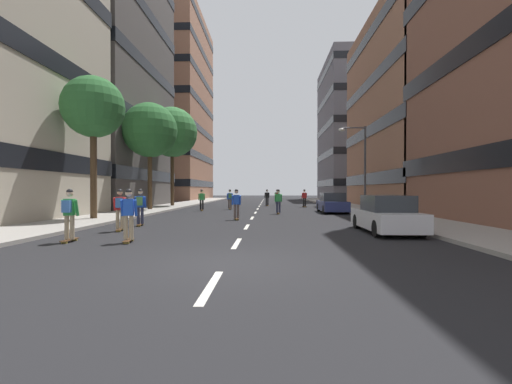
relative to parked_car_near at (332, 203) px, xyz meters
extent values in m
plane|color=black|center=(-5.80, 5.39, -0.70)|extent=(141.38, 141.38, 0.00)
cube|color=#9E9991|center=(-14.64, 8.34, -0.63)|extent=(3.66, 64.80, 0.14)
cube|color=#9E9991|center=(3.03, 8.34, -0.63)|extent=(3.66, 64.80, 0.14)
cube|color=silver|center=(-5.80, -20.17, -0.70)|extent=(0.16, 2.20, 0.01)
cube|color=silver|center=(-5.80, -15.17, -0.70)|extent=(0.16, 2.20, 0.01)
cube|color=silver|center=(-5.80, -10.17, -0.70)|extent=(0.16, 2.20, 0.01)
cube|color=silver|center=(-5.80, -5.17, -0.70)|extent=(0.16, 2.20, 0.01)
cube|color=silver|center=(-5.80, -0.17, -0.70)|extent=(0.16, 2.20, 0.01)
cube|color=silver|center=(-5.80, 4.83, -0.70)|extent=(0.16, 2.20, 0.01)
cube|color=silver|center=(-5.80, 9.83, -0.70)|extent=(0.16, 2.20, 0.01)
cube|color=silver|center=(-5.80, 14.83, -0.70)|extent=(0.16, 2.20, 0.01)
cube|color=silver|center=(-5.80, 19.83, -0.70)|extent=(0.16, 2.20, 0.01)
cube|color=silver|center=(-5.80, 24.83, -0.70)|extent=(0.16, 2.20, 0.01)
cube|color=silver|center=(-5.80, 29.83, -0.70)|extent=(0.16, 2.20, 0.01)
cube|color=silver|center=(-5.80, 34.83, -0.70)|extent=(0.16, 2.20, 0.01)
cube|color=#4C4744|center=(-25.18, 7.63, 15.01)|extent=(17.43, 16.22, 31.42)
cube|color=black|center=(-25.18, 7.63, 2.44)|extent=(17.55, 16.34, 1.10)
cube|color=black|center=(-25.18, 7.63, 7.68)|extent=(17.55, 16.34, 1.10)
cube|color=black|center=(-25.18, 7.63, 12.92)|extent=(17.55, 16.34, 1.10)
cube|color=black|center=(-25.18, 7.63, 18.15)|extent=(17.55, 16.34, 1.10)
cube|color=#9E6B51|center=(-25.18, 34.66, 15.46)|extent=(17.43, 20.69, 32.31)
cube|color=black|center=(-25.18, 34.66, 2.07)|extent=(17.55, 20.81, 1.10)
cube|color=black|center=(-25.18, 34.66, 6.69)|extent=(17.55, 20.81, 1.10)
cube|color=black|center=(-25.18, 34.66, 11.30)|extent=(17.55, 20.81, 1.10)
cube|color=black|center=(-25.18, 34.66, 15.92)|extent=(17.55, 20.81, 1.10)
cube|color=black|center=(-25.18, 34.66, 20.53)|extent=(17.55, 20.81, 1.10)
cube|color=black|center=(-25.18, 34.66, 25.15)|extent=(17.55, 20.81, 1.10)
cube|color=black|center=(-25.18, 34.66, 29.77)|extent=(17.55, 20.81, 1.10)
cube|color=#9E6B51|center=(13.57, 7.63, 8.54)|extent=(17.43, 18.60, 18.48)
cube|color=black|center=(13.57, 7.63, 2.07)|extent=(17.55, 18.72, 1.10)
cube|color=black|center=(13.57, 7.63, 6.69)|extent=(17.55, 18.72, 1.10)
cube|color=black|center=(13.57, 7.63, 11.31)|extent=(17.55, 18.72, 1.10)
cube|color=black|center=(13.57, 7.63, 15.93)|extent=(17.55, 18.72, 1.10)
cube|color=slate|center=(13.57, 34.66, 11.22)|extent=(17.43, 17.62, 23.85)
cube|color=black|center=(13.57, 34.66, 2.16)|extent=(17.55, 17.74, 1.10)
cube|color=black|center=(13.57, 34.66, 6.93)|extent=(17.55, 17.74, 1.10)
cube|color=black|center=(13.57, 34.66, 11.70)|extent=(17.55, 17.74, 1.10)
cube|color=black|center=(13.57, 34.66, 16.47)|extent=(17.55, 17.74, 1.10)
cube|color=black|center=(13.57, 34.66, 21.24)|extent=(17.55, 17.74, 1.10)
cube|color=navy|center=(0.00, 0.04, -0.17)|extent=(1.80, 4.40, 0.70)
cube|color=#2D3338|center=(0.00, -0.11, 0.50)|extent=(1.60, 2.10, 0.64)
cylinder|color=black|center=(-0.80, 1.49, -0.38)|extent=(0.22, 0.64, 0.64)
cylinder|color=black|center=(0.80, 1.49, -0.38)|extent=(0.22, 0.64, 0.64)
cylinder|color=black|center=(-0.80, -1.41, -0.38)|extent=(0.22, 0.64, 0.64)
cylinder|color=black|center=(0.80, -1.41, -0.38)|extent=(0.22, 0.64, 0.64)
cube|color=silver|center=(0.00, -12.10, -0.17)|extent=(1.80, 4.40, 0.70)
cube|color=#2D3338|center=(0.00, -12.25, 0.50)|extent=(1.60, 2.10, 0.64)
cylinder|color=black|center=(-0.80, -10.65, -0.38)|extent=(0.22, 0.64, 0.64)
cylinder|color=black|center=(0.80, -10.65, -0.38)|extent=(0.22, 0.64, 0.64)
cylinder|color=black|center=(-0.80, -13.55, -0.38)|extent=(0.22, 0.64, 0.64)
cylinder|color=black|center=(0.80, -13.55, -0.38)|extent=(0.22, 0.64, 0.64)
cylinder|color=#4C3823|center=(-14.64, 8.49, 2.28)|extent=(0.36, 0.36, 5.68)
sphere|color=#387A3D|center=(-14.64, 8.49, 6.89)|extent=(5.06, 5.06, 5.06)
cylinder|color=#4C3823|center=(-14.64, -7.29, 1.97)|extent=(0.36, 0.36, 5.06)
sphere|color=#2D6B33|center=(-14.64, -7.29, 5.70)|extent=(3.42, 3.42, 3.42)
cylinder|color=#4C3823|center=(-14.64, 1.89, 1.92)|extent=(0.36, 0.36, 4.97)
sphere|color=#2D6B33|center=(-14.64, 1.89, 5.98)|extent=(4.48, 4.48, 4.48)
cylinder|color=#3F3F44|center=(2.66, 0.72, 2.69)|extent=(0.16, 0.16, 6.50)
cylinder|color=#3F3F44|center=(1.76, 0.72, 5.84)|extent=(1.80, 0.10, 0.10)
ellipsoid|color=silver|center=(0.86, 0.72, 5.69)|extent=(0.50, 0.30, 0.24)
cube|color=brown|center=(-8.23, 3.99, -0.62)|extent=(0.38, 0.92, 0.02)
cylinder|color=#D8BF4C|center=(-8.29, 4.30, -0.66)|extent=(0.19, 0.10, 0.07)
cylinder|color=#D8BF4C|center=(-8.17, 3.68, -0.66)|extent=(0.19, 0.10, 0.07)
cylinder|color=#594C47|center=(-8.32, 3.97, -0.21)|extent=(0.17, 0.17, 0.80)
cylinder|color=#594C47|center=(-8.14, 4.01, -0.21)|extent=(0.17, 0.17, 0.80)
cube|color=blue|center=(-8.23, 3.99, 0.47)|extent=(0.35, 0.26, 0.55)
cylinder|color=blue|center=(-8.46, 4.00, 0.44)|extent=(0.13, 0.24, 0.55)
cylinder|color=blue|center=(-8.02, 4.08, 0.44)|extent=(0.13, 0.24, 0.55)
sphere|color=tan|center=(-8.23, 4.01, 0.92)|extent=(0.22, 0.22, 0.22)
sphere|color=black|center=(-8.23, 4.01, 0.97)|extent=(0.21, 0.21, 0.21)
cube|color=#4C8C4C|center=(-8.19, 3.81, 0.50)|extent=(0.29, 0.21, 0.40)
cube|color=brown|center=(-11.40, -15.13, -0.62)|extent=(0.24, 0.91, 0.02)
cylinder|color=#D8BF4C|center=(-11.41, -14.81, -0.66)|extent=(0.18, 0.08, 0.07)
cylinder|color=#D8BF4C|center=(-11.38, -15.45, -0.66)|extent=(0.18, 0.08, 0.07)
cylinder|color=tan|center=(-11.49, -15.13, -0.21)|extent=(0.15, 0.15, 0.80)
cylinder|color=tan|center=(-11.31, -15.12, -0.21)|extent=(0.15, 0.15, 0.80)
cube|color=green|center=(-11.40, -15.13, 0.47)|extent=(0.33, 0.22, 0.55)
cylinder|color=green|center=(-11.62, -15.09, 0.44)|extent=(0.10, 0.23, 0.55)
cylinder|color=green|center=(-11.18, -15.07, 0.44)|extent=(0.10, 0.23, 0.55)
sphere|color=beige|center=(-11.40, -15.11, 0.92)|extent=(0.22, 0.22, 0.22)
sphere|color=black|center=(-11.40, -15.11, 0.97)|extent=(0.21, 0.21, 0.21)
cube|color=#3F72BF|center=(-11.39, -15.31, 0.50)|extent=(0.27, 0.17, 0.40)
cube|color=brown|center=(-3.90, 12.68, -0.62)|extent=(0.25, 0.91, 0.02)
cylinder|color=#D8BF4C|center=(-3.88, 13.00, -0.66)|extent=(0.18, 0.08, 0.07)
cylinder|color=#D8BF4C|center=(-3.91, 12.36, -0.66)|extent=(0.18, 0.08, 0.07)
cylinder|color=#2D334C|center=(-3.99, 12.68, -0.21)|extent=(0.15, 0.15, 0.80)
cylinder|color=#2D334C|center=(-3.81, 12.67, -0.21)|extent=(0.15, 0.15, 0.80)
cube|color=green|center=(-3.90, 12.68, 0.47)|extent=(0.33, 0.22, 0.55)
cylinder|color=green|center=(-4.11, 12.74, 0.44)|extent=(0.10, 0.23, 0.55)
cylinder|color=green|center=(-3.68, 12.72, 0.44)|extent=(0.10, 0.23, 0.55)
sphere|color=#997051|center=(-3.90, 12.70, 0.92)|extent=(0.22, 0.22, 0.22)
sphere|color=black|center=(-3.90, 12.70, 0.97)|extent=(0.21, 0.21, 0.21)
cube|color=#A52626|center=(-3.91, 12.50, 0.50)|extent=(0.27, 0.17, 0.40)
cube|color=brown|center=(-9.40, -15.12, -0.62)|extent=(0.35, 0.92, 0.02)
cylinder|color=#D8BF4C|center=(-9.46, -14.80, -0.66)|extent=(0.19, 0.10, 0.07)
cylinder|color=#D8BF4C|center=(-9.35, -15.43, -0.66)|extent=(0.19, 0.10, 0.07)
cylinder|color=tan|center=(-9.49, -15.13, -0.21)|extent=(0.16, 0.16, 0.80)
cylinder|color=tan|center=(-9.32, -15.10, -0.21)|extent=(0.16, 0.16, 0.80)
cube|color=blue|center=(-9.40, -15.12, 0.47)|extent=(0.35, 0.25, 0.55)
cylinder|color=blue|center=(-9.63, -15.11, 0.44)|extent=(0.13, 0.24, 0.55)
cylinder|color=blue|center=(-9.20, -15.03, 0.44)|extent=(0.13, 0.24, 0.55)
sphere|color=beige|center=(-9.41, -15.10, 0.92)|extent=(0.22, 0.22, 0.22)
sphere|color=black|center=(-9.41, -15.10, 0.97)|extent=(0.21, 0.21, 0.21)
cube|color=brown|center=(-11.05, -12.05, -0.62)|extent=(0.40, 0.92, 0.02)
cylinder|color=#D8BF4C|center=(-11.12, -11.74, -0.66)|extent=(0.19, 0.11, 0.07)
cylinder|color=#D8BF4C|center=(-10.97, -12.36, -0.66)|extent=(0.19, 0.11, 0.07)
cylinder|color=tan|center=(-11.13, -12.07, -0.21)|extent=(0.17, 0.17, 0.80)
cylinder|color=tan|center=(-10.96, -12.03, -0.21)|extent=(0.17, 0.17, 0.80)
cube|color=red|center=(-11.05, -12.05, 0.47)|extent=(0.36, 0.27, 0.55)
cylinder|color=red|center=(-11.27, -12.05, 0.44)|extent=(0.14, 0.24, 0.55)
cylinder|color=red|center=(-10.84, -11.95, 0.44)|extent=(0.14, 0.24, 0.55)
sphere|color=tan|center=(-11.05, -12.03, 0.92)|extent=(0.22, 0.22, 0.22)
sphere|color=black|center=(-11.05, -12.03, 0.97)|extent=(0.21, 0.21, 0.21)
cube|color=#3F72BF|center=(-11.00, -12.23, 0.50)|extent=(0.29, 0.22, 0.40)
cube|color=brown|center=(-5.00, 10.71, -0.62)|extent=(0.36, 0.92, 0.02)
cylinder|color=#D8BF4C|center=(-5.06, 11.02, -0.66)|extent=(0.19, 0.10, 0.07)
cylinder|color=#D8BF4C|center=(-4.95, 10.39, -0.66)|extent=(0.19, 0.10, 0.07)
cylinder|color=black|center=(-5.09, 10.69, -0.21)|extent=(0.16, 0.16, 0.80)
cylinder|color=black|center=(-4.91, 10.72, -0.21)|extent=(0.16, 0.16, 0.80)
cube|color=black|center=(-5.00, 10.71, 0.47)|extent=(0.35, 0.25, 0.55)
cylinder|color=black|center=(-5.23, 10.72, 0.44)|extent=(0.13, 0.24, 0.55)
cylinder|color=black|center=(-4.80, 10.80, 0.44)|extent=(0.13, 0.24, 0.55)
sphere|color=tan|center=(-5.01, 10.73, 0.92)|extent=(0.22, 0.22, 0.22)
sphere|color=black|center=(-5.01, 10.73, 0.97)|extent=(0.21, 0.21, 0.21)
cube|color=brown|center=(-10.95, -9.99, -0.62)|extent=(0.34, 0.92, 0.02)
cylinder|color=#D8BF4C|center=(-11.01, -9.67, -0.66)|extent=(0.19, 0.10, 0.07)
cylinder|color=#D8BF4C|center=(-10.90, -10.31, -0.66)|extent=(0.19, 0.10, 0.07)
cylinder|color=#2D334C|center=(-11.04, -10.00, -0.21)|extent=(0.16, 0.16, 0.80)
cylinder|color=#2D334C|center=(-10.87, -9.98, -0.21)|extent=(0.16, 0.16, 0.80)
cube|color=blue|center=(-10.95, -9.99, 0.47)|extent=(0.35, 0.25, 0.55)
cylinder|color=blue|center=(-11.18, -9.98, 0.44)|extent=(0.13, 0.24, 0.55)
cylinder|color=blue|center=(-10.75, -9.91, 0.44)|extent=(0.13, 0.24, 0.55)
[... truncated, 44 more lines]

